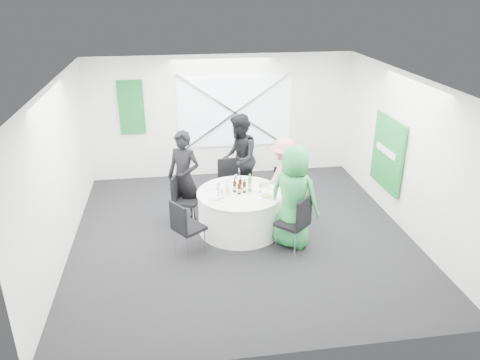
{
  "coord_description": "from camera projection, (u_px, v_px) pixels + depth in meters",
  "views": [
    {
      "loc": [
        -1.15,
        -7.36,
        4.27
      ],
      "look_at": [
        0.0,
        0.2,
        1.0
      ],
      "focal_mm": 35.0,
      "sensor_mm": 36.0,
      "label": 1
    }
  ],
  "objects": [
    {
      "name": "knife_a",
      "position": [
        259.0,
        182.0,
        8.83
      ],
      "size": [
        0.08,
        0.14,
        0.01
      ],
      "primitive_type": "cube",
      "rotation": [
        0.0,
        0.0,
        0.46
      ],
      "color": "silver",
      "rests_on": "banquet_table"
    },
    {
      "name": "chair_front_left",
      "position": [
        185.0,
        224.0,
        7.69
      ],
      "size": [
        0.62,
        0.62,
        0.98
      ],
      "rotation": [
        0.0,
        0.0,
        2.18
      ],
      "color": "black",
      "rests_on": "floor"
    },
    {
      "name": "fork_b",
      "position": [
        245.0,
        180.0,
        8.93
      ],
      "size": [
        0.15,
        0.02,
        0.01
      ],
      "primitive_type": "cube",
      "rotation": [
        0.0,
        0.0,
        1.54
      ],
      "color": "silver",
      "rests_on": "banquet_table"
    },
    {
      "name": "plate_back",
      "position": [
        232.0,
        179.0,
        8.95
      ],
      "size": [
        0.25,
        0.25,
        0.01
      ],
      "color": "white",
      "rests_on": "banquet_table"
    },
    {
      "name": "napkin",
      "position": [
        216.0,
        199.0,
        8.07
      ],
      "size": [
        0.19,
        0.16,
        0.04
      ],
      "primitive_type": "cube",
      "rotation": [
        0.0,
        0.0,
        0.4
      ],
      "color": "white",
      "rests_on": "plate_front_left"
    },
    {
      "name": "banquet_table",
      "position": [
        240.0,
        211.0,
        8.56
      ],
      "size": [
        1.56,
        1.56,
        0.76
      ],
      "color": "white",
      "rests_on": "floor"
    },
    {
      "name": "fork_a",
      "position": [
        270.0,
        189.0,
        8.55
      ],
      "size": [
        0.08,
        0.14,
        0.01
      ],
      "primitive_type": "cube",
      "rotation": [
        0.0,
        0.0,
        0.43
      ],
      "color": "silver",
      "rests_on": "banquet_table"
    },
    {
      "name": "chair_front_right",
      "position": [
        297.0,
        220.0,
        7.78
      ],
      "size": [
        0.65,
        0.65,
        1.02
      ],
      "rotation": [
        0.0,
        0.0,
        3.89
      ],
      "color": "black",
      "rests_on": "floor"
    },
    {
      "name": "fork_c",
      "position": [
        213.0,
        200.0,
        8.09
      ],
      "size": [
        0.12,
        0.12,
        0.01
      ],
      "primitive_type": "cube",
      "rotation": [
        0.0,
        0.0,
        -2.35
      ],
      "color": "silver",
      "rests_on": "banquet_table"
    },
    {
      "name": "person_woman_pink",
      "position": [
        283.0,
        177.0,
        8.99
      ],
      "size": [
        1.11,
        0.9,
        1.56
      ],
      "primitive_type": "imported",
      "rotation": [
        0.0,
        0.0,
        -2.64
      ],
      "color": "tan",
      "rests_on": "floor"
    },
    {
      "name": "beer_bottle_b",
      "position": [
        240.0,
        185.0,
        8.48
      ],
      "size": [
        0.06,
        0.06,
        0.25
      ],
      "color": "#321A09",
      "rests_on": "banquet_table"
    },
    {
      "name": "chair_back_left",
      "position": [
        182.0,
        196.0,
        8.73
      ],
      "size": [
        0.57,
        0.57,
        0.96
      ],
      "rotation": [
        0.0,
        0.0,
        1.18
      ],
      "color": "black",
      "rests_on": "floor"
    },
    {
      "name": "knife_c",
      "position": [
        229.0,
        205.0,
        7.91
      ],
      "size": [
        0.12,
        0.12,
        0.01
      ],
      "primitive_type": "cube",
      "rotation": [
        0.0,
        0.0,
        -2.36
      ],
      "color": "silver",
      "rests_on": "banquet_table"
    },
    {
      "name": "wall_front",
      "position": [
        283.0,
        258.0,
        5.25
      ],
      "size": [
        6.0,
        0.0,
        6.0
      ],
      "primitive_type": "plane",
      "rotation": [
        -1.57,
        0.0,
        0.0
      ],
      "color": "white",
      "rests_on": "floor"
    },
    {
      "name": "ceiling",
      "position": [
        242.0,
        81.0,
        7.43
      ],
      "size": [
        6.0,
        6.0,
        0.0
      ],
      "primitive_type": "plane",
      "rotation": [
        3.14,
        0.0,
        0.0
      ],
      "color": "silver",
      "rests_on": "wall_back"
    },
    {
      "name": "plate_back_left",
      "position": [
        212.0,
        187.0,
        8.62
      ],
      "size": [
        0.29,
        0.29,
        0.01
      ],
      "color": "white",
      "rests_on": "banquet_table"
    },
    {
      "name": "wine_glass_d",
      "position": [
        219.0,
        186.0,
        8.35
      ],
      "size": [
        0.07,
        0.07,
        0.17
      ],
      "color": "white",
      "rests_on": "banquet_table"
    },
    {
      "name": "beer_bottle_d",
      "position": [
        239.0,
        189.0,
        8.31
      ],
      "size": [
        0.06,
        0.06,
        0.25
      ],
      "color": "#321A09",
      "rests_on": "banquet_table"
    },
    {
      "name": "wine_glass_c",
      "position": [
        222.0,
        192.0,
        8.13
      ],
      "size": [
        0.07,
        0.07,
        0.17
      ],
      "color": "white",
      "rests_on": "banquet_table"
    },
    {
      "name": "plate_front_right",
      "position": [
        267.0,
        196.0,
        8.22
      ],
      "size": [
        0.29,
        0.29,
        0.04
      ],
      "color": "white",
      "rests_on": "banquet_table"
    },
    {
      "name": "green_banner",
      "position": [
        131.0,
        107.0,
        10.26
      ],
      "size": [
        0.55,
        0.04,
        1.2
      ],
      "primitive_type": "cube",
      "color": "#14672B",
      "rests_on": "wall_back"
    },
    {
      "name": "window_brace_b",
      "position": [
        235.0,
        113.0,
        10.63
      ],
      "size": [
        2.63,
        0.05,
        1.84
      ],
      "primitive_type": "cube",
      "rotation": [
        0.0,
        -0.97,
        0.0
      ],
      "color": "silver",
      "rests_on": "window_panel"
    },
    {
      "name": "person_woman_green",
      "position": [
        294.0,
        197.0,
        7.88
      ],
      "size": [
        1.05,
        1.0,
        1.81
      ],
      "primitive_type": "imported",
      "rotation": [
        0.0,
        0.0,
        2.47
      ],
      "color": "green",
      "rests_on": "floor"
    },
    {
      "name": "floor",
      "position": [
        242.0,
        235.0,
        8.53
      ],
      "size": [
        6.0,
        6.0,
        0.0
      ],
      "primitive_type": "plane",
      "color": "black",
      "rests_on": "ground"
    },
    {
      "name": "clear_water_bottle",
      "position": [
        227.0,
        189.0,
        8.27
      ],
      "size": [
        0.08,
        0.08,
        0.29
      ],
      "color": "white",
      "rests_on": "banquet_table"
    },
    {
      "name": "window_panel",
      "position": [
        235.0,
        112.0,
        10.67
      ],
      "size": [
        2.6,
        0.03,
        1.6
      ],
      "primitive_type": "cube",
      "color": "white",
      "rests_on": "wall_back"
    },
    {
      "name": "wall_left",
      "position": [
        59.0,
        173.0,
        7.56
      ],
      "size": [
        0.0,
        6.0,
        6.0
      ],
      "primitive_type": "plane",
      "rotation": [
        1.57,
        0.0,
        1.57
      ],
      "color": "white",
      "rests_on": "floor"
    },
    {
      "name": "beer_bottle_c",
      "position": [
        244.0,
        188.0,
        8.36
      ],
      "size": [
        0.06,
        0.06,
        0.26
      ],
      "color": "#321A09",
      "rests_on": "banquet_table"
    },
    {
      "name": "green_sign",
      "position": [
        387.0,
        153.0,
        9.01
      ],
      "size": [
        0.05,
        1.2,
        1.4
      ],
      "primitive_type": "cube",
      "color": "#17802F",
      "rests_on": "wall_right"
    },
    {
      "name": "wine_glass_a",
      "position": [
        236.0,
        177.0,
        8.73
      ],
      "size": [
        0.07,
        0.07,
        0.17
      ],
      "color": "white",
      "rests_on": "banquet_table"
    },
    {
      "name": "knife_b",
      "position": [
        228.0,
        181.0,
        8.9
      ],
      "size": [
        0.15,
        0.02,
        0.01
      ],
      "primitive_type": "cube",
      "rotation": [
        0.0,
        0.0,
        1.53
      ],
      "color": "silver",
      "rests_on": "banquet_table"
    },
    {
      "name": "window_brace_a",
      "position": [
        235.0,
        113.0,
        10.63
      ],
      "size": [
        2.63,
        0.05,
        1.84
      ],
      "primitive_type": "cube",
      "rotation": [
        0.0,
        0.97,
        0.0
      ],
      "color": "silver",
      "rests_on": "window_panel"
    },
    {
      "name": "plate_front_left",
      "position": [
        216.0,
        201.0,
        8.07
      ],
      "size": [
        0.26,
        0.26,
        0.01
      ],
      "color": "white",
      "rests_on": "banquet_table"
    },
    {
      "name": "wine_glass_b",
      "position": [
        260.0,
        186.0,
        8.36
      ],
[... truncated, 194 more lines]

